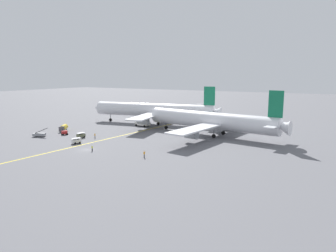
{
  "coord_description": "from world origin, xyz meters",
  "views": [
    {
      "loc": [
        61.62,
        -61.58,
        20.98
      ],
      "look_at": [
        11.81,
        25.4,
        4.0
      ],
      "focal_mm": 33.03,
      "sensor_mm": 36.0,
      "label": 1
    }
  ],
  "objects_px": {
    "ground_crew_ramp_agent_by_cones": "(95,136)",
    "airliner_being_pushed": "(211,121)",
    "gse_baggage_cart_near_cluster": "(81,135)",
    "jet_bridge": "(197,109)",
    "pushback_tug": "(142,123)",
    "airliner_at_gate_left": "(154,110)",
    "ground_crew_marshaller_foreground": "(144,154)",
    "gse_belt_loader_portside": "(39,134)",
    "gse_baggage_cart_trailing": "(76,141)",
    "gse_gpu_cart_small": "(64,133)",
    "gse_fuel_bowser_stubby": "(63,128)",
    "ground_crew_wing_walker_right": "(92,148)"
  },
  "relations": [
    {
      "from": "gse_fuel_bowser_stubby",
      "to": "ground_crew_ramp_agent_by_cones",
      "type": "distance_m",
      "value": 19.01
    },
    {
      "from": "pushback_tug",
      "to": "gse_baggage_cart_trailing",
      "type": "xyz_separation_m",
      "value": [
        0.58,
        -36.15,
        -0.43
      ]
    },
    {
      "from": "airliner_being_pushed",
      "to": "ground_crew_wing_walker_right",
      "type": "distance_m",
      "value": 42.21
    },
    {
      "from": "gse_gpu_cart_small",
      "to": "jet_bridge",
      "type": "bearing_deg",
      "value": 72.27
    },
    {
      "from": "pushback_tug",
      "to": "gse_fuel_bowser_stubby",
      "type": "distance_m",
      "value": 30.45
    },
    {
      "from": "gse_baggage_cart_near_cluster",
      "to": "ground_crew_marshaller_foreground",
      "type": "bearing_deg",
      "value": -17.06
    },
    {
      "from": "airliner_at_gate_left",
      "to": "gse_baggage_cart_trailing",
      "type": "bearing_deg",
      "value": -90.29
    },
    {
      "from": "ground_crew_marshaller_foreground",
      "to": "jet_bridge",
      "type": "xyz_separation_m",
      "value": [
        -20.05,
        75.55,
        2.99
      ]
    },
    {
      "from": "airliner_at_gate_left",
      "to": "ground_crew_marshaller_foreground",
      "type": "distance_m",
      "value": 54.08
    },
    {
      "from": "gse_baggage_cart_near_cluster",
      "to": "jet_bridge",
      "type": "height_order",
      "value": "jet_bridge"
    },
    {
      "from": "ground_crew_wing_walker_right",
      "to": "jet_bridge",
      "type": "bearing_deg",
      "value": 92.91
    },
    {
      "from": "gse_baggage_cart_near_cluster",
      "to": "ground_crew_wing_walker_right",
      "type": "xyz_separation_m",
      "value": [
        15.78,
        -11.42,
        -0.04
      ]
    },
    {
      "from": "airliner_at_gate_left",
      "to": "gse_baggage_cart_near_cluster",
      "type": "height_order",
      "value": "airliner_at_gate_left"
    },
    {
      "from": "gse_belt_loader_portside",
      "to": "ground_crew_ramp_agent_by_cones",
      "type": "height_order",
      "value": "gse_belt_loader_portside"
    },
    {
      "from": "airliner_being_pushed",
      "to": "ground_crew_marshaller_foreground",
      "type": "distance_m",
      "value": 35.76
    },
    {
      "from": "ground_crew_ramp_agent_by_cones",
      "to": "airliner_being_pushed",
      "type": "bearing_deg",
      "value": 37.0
    },
    {
      "from": "gse_belt_loader_portside",
      "to": "gse_baggage_cart_trailing",
      "type": "bearing_deg",
      "value": -3.92
    },
    {
      "from": "pushback_tug",
      "to": "ground_crew_wing_walker_right",
      "type": "bearing_deg",
      "value": -74.5
    },
    {
      "from": "pushback_tug",
      "to": "gse_belt_loader_portside",
      "type": "bearing_deg",
      "value": -117.42
    },
    {
      "from": "gse_belt_loader_portside",
      "to": "ground_crew_ramp_agent_by_cones",
      "type": "bearing_deg",
      "value": 22.53
    },
    {
      "from": "ground_crew_wing_walker_right",
      "to": "airliner_being_pushed",
      "type": "bearing_deg",
      "value": 61.57
    },
    {
      "from": "airliner_being_pushed",
      "to": "jet_bridge",
      "type": "height_order",
      "value": "airliner_being_pushed"
    },
    {
      "from": "gse_gpu_cart_small",
      "to": "gse_belt_loader_portside",
      "type": "distance_m",
      "value": 8.11
    },
    {
      "from": "gse_fuel_bowser_stubby",
      "to": "jet_bridge",
      "type": "xyz_separation_m",
      "value": [
        26.13,
        60.46,
        2.54
      ]
    },
    {
      "from": "gse_gpu_cart_small",
      "to": "airliner_at_gate_left",
      "type": "bearing_deg",
      "value": 68.58
    },
    {
      "from": "gse_gpu_cart_small",
      "to": "gse_fuel_bowser_stubby",
      "type": "xyz_separation_m",
      "value": [
        -5.43,
        4.32,
        0.54
      ]
    },
    {
      "from": "gse_baggage_cart_trailing",
      "to": "jet_bridge",
      "type": "bearing_deg",
      "value": 84.66
    },
    {
      "from": "gse_baggage_cart_near_cluster",
      "to": "gse_fuel_bowser_stubby",
      "type": "relative_size",
      "value": 0.56
    },
    {
      "from": "ground_crew_marshaller_foreground",
      "to": "ground_crew_wing_walker_right",
      "type": "height_order",
      "value": "ground_crew_marshaller_foreground"
    },
    {
      "from": "gse_fuel_bowser_stubby",
      "to": "jet_bridge",
      "type": "bearing_deg",
      "value": 66.63
    },
    {
      "from": "airliner_being_pushed",
      "to": "gse_baggage_cart_near_cluster",
      "type": "relative_size",
      "value": 18.51
    },
    {
      "from": "airliner_being_pushed",
      "to": "gse_fuel_bowser_stubby",
      "type": "distance_m",
      "value": 54.11
    },
    {
      "from": "gse_baggage_cart_near_cluster",
      "to": "airliner_being_pushed",
      "type": "bearing_deg",
      "value": 35.49
    },
    {
      "from": "gse_belt_loader_portside",
      "to": "airliner_being_pushed",
      "type": "bearing_deg",
      "value": 32.21
    },
    {
      "from": "ground_crew_marshaller_foreground",
      "to": "airliner_at_gate_left",
      "type": "bearing_deg",
      "value": 119.61
    },
    {
      "from": "ground_crew_wing_walker_right",
      "to": "airliner_at_gate_left",
      "type": "bearing_deg",
      "value": 102.21
    },
    {
      "from": "gse_baggage_cart_near_cluster",
      "to": "gse_fuel_bowser_stubby",
      "type": "height_order",
      "value": "gse_fuel_bowser_stubby"
    },
    {
      "from": "gse_baggage_cart_trailing",
      "to": "jet_bridge",
      "type": "height_order",
      "value": "jet_bridge"
    },
    {
      "from": "pushback_tug",
      "to": "jet_bridge",
      "type": "distance_m",
      "value": 37.31
    },
    {
      "from": "airliner_at_gate_left",
      "to": "gse_fuel_bowser_stubby",
      "type": "distance_m",
      "value": 37.55
    },
    {
      "from": "airliner_being_pushed",
      "to": "gse_gpu_cart_small",
      "type": "xyz_separation_m",
      "value": [
        -44.62,
        -24.53,
        -4.33
      ]
    },
    {
      "from": "jet_bridge",
      "to": "ground_crew_wing_walker_right",
      "type": "bearing_deg",
      "value": -87.09
    },
    {
      "from": "airliner_being_pushed",
      "to": "jet_bridge",
      "type": "relative_size",
      "value": 2.86
    },
    {
      "from": "pushback_tug",
      "to": "gse_belt_loader_portside",
      "type": "distance_m",
      "value": 39.29
    },
    {
      "from": "gse_baggage_cart_near_cluster",
      "to": "ground_crew_marshaller_foreground",
      "type": "height_order",
      "value": "gse_baggage_cart_near_cluster"
    },
    {
      "from": "gse_baggage_cart_trailing",
      "to": "jet_bridge",
      "type": "relative_size",
      "value": 0.17
    },
    {
      "from": "ground_crew_marshaller_foreground",
      "to": "gse_gpu_cart_small",
      "type": "bearing_deg",
      "value": 165.2
    },
    {
      "from": "jet_bridge",
      "to": "gse_baggage_cart_trailing",
      "type": "bearing_deg",
      "value": -95.34
    },
    {
      "from": "gse_baggage_cart_near_cluster",
      "to": "ground_crew_wing_walker_right",
      "type": "distance_m",
      "value": 19.48
    },
    {
      "from": "pushback_tug",
      "to": "jet_bridge",
      "type": "xyz_separation_m",
      "value": [
        7.36,
        36.48,
        2.58
      ]
    }
  ]
}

